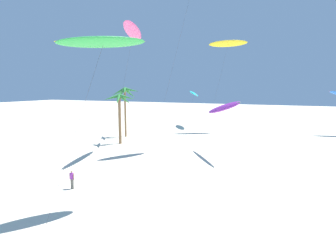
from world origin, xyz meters
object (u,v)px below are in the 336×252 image
flying_kite_4 (103,42)px  flying_kite_6 (133,32)px  person_foreground_walker (72,179)px  flying_kite_5 (228,43)px  palm_tree_1 (119,103)px  flying_kite_1 (223,108)px  palm_tree_0 (125,95)px  flying_kite_3 (194,93)px

flying_kite_4 → flying_kite_6: (-6.82, 15.08, 3.88)m
flying_kite_4 → person_foreground_walker: (-5.24, 1.96, -10.75)m
flying_kite_5 → person_foreground_walker: flying_kite_5 is taller
palm_tree_1 → flying_kite_1: 16.42m
palm_tree_0 → person_foreground_walker: (9.89, -23.76, -6.48)m
flying_kite_1 → flying_kite_3: (-12.20, 24.32, 1.22)m
flying_kite_3 → flying_kite_4: flying_kite_4 is taller
person_foreground_walker → flying_kite_3: bearing=94.4°
flying_kite_4 → flying_kite_5: (-0.23, 39.23, 5.41)m
flying_kite_1 → flying_kite_6: bearing=-161.7°
flying_kite_1 → person_foreground_walker: flying_kite_1 is taller
flying_kite_3 → flying_kite_6: 29.05m
flying_kite_1 → flying_kite_6: (-10.63, -3.52, 9.37)m
palm_tree_0 → flying_kite_3: size_ratio=0.67×
palm_tree_0 → person_foreground_walker: bearing=-67.4°
flying_kite_4 → palm_tree_1: bearing=122.0°
palm_tree_0 → flying_kite_4: bearing=-59.5°
palm_tree_1 → flying_kite_5: bearing=57.3°
palm_tree_0 → flying_kite_4: (15.12, -25.72, 4.27)m
flying_kite_5 → person_foreground_walker: 40.92m
palm_tree_1 → flying_kite_4: size_ratio=0.63×
flying_kite_6 → flying_kite_1: bearing=18.3°
flying_kite_1 → flying_kite_4: bearing=-101.6°
palm_tree_1 → flying_kite_3: 23.25m
palm_tree_0 → flying_kite_3: 18.46m
palm_tree_1 → flying_kite_4: bearing=-58.0°
palm_tree_0 → flying_kite_6: size_ratio=0.53×
flying_kite_4 → flying_kite_6: bearing=114.4°
palm_tree_1 → flying_kite_3: flying_kite_3 is taller
flying_kite_5 → person_foreground_walker: bearing=-97.6°
flying_kite_4 → person_foreground_walker: flying_kite_4 is taller
palm_tree_1 → flying_kite_5: size_ratio=0.43×
flying_kite_1 → flying_kite_5: 23.68m
flying_kite_3 → flying_kite_5: 13.19m
flying_kite_4 → person_foreground_walker: 12.12m
palm_tree_0 → flying_kite_3: palm_tree_0 is taller
palm_tree_1 → flying_kite_5: flying_kite_5 is taller
flying_kite_1 → flying_kite_3: 27.24m
flying_kite_4 → flying_kite_6: flying_kite_6 is taller
palm_tree_1 → flying_kite_3: (4.15, 22.85, 1.09)m
flying_kite_4 → person_foreground_walker: bearing=159.4°
palm_tree_0 → flying_kite_4: 30.14m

